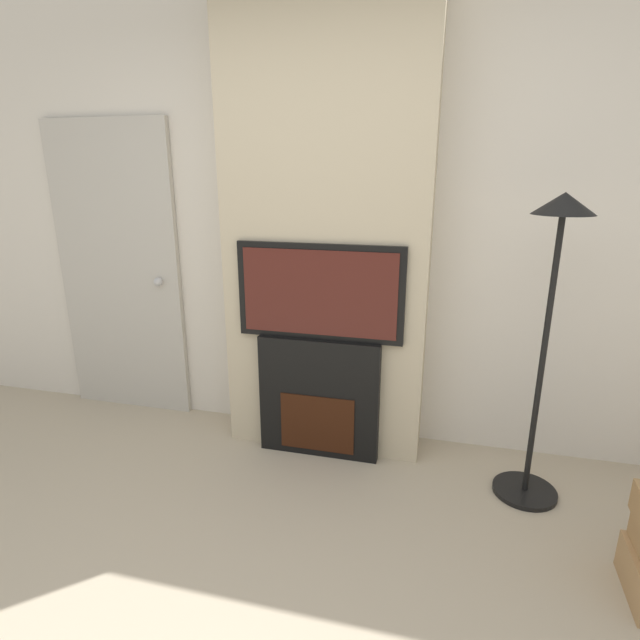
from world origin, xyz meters
TOP-DOWN VIEW (x-y plane):
  - wall_back at (0.00, 2.03)m, footprint 6.00×0.06m
  - chimney_breast at (0.00, 1.85)m, footprint 1.19×0.30m
  - fireplace at (0.00, 1.69)m, footprint 0.72×0.15m
  - television at (0.00, 1.69)m, footprint 0.96×0.07m
  - floor_lamp at (1.18, 1.55)m, footprint 0.33×0.33m
  - entry_door at (-1.50, 1.97)m, footprint 0.91×0.09m

SIDE VIEW (x-z plane):
  - fireplace at x=0.00m, z-range 0.00..0.74m
  - entry_door at x=-1.50m, z-range 0.00..1.99m
  - television at x=0.00m, z-range 0.74..1.29m
  - floor_lamp at x=1.18m, z-range 0.31..1.89m
  - wall_back at x=0.00m, z-range 0.00..2.70m
  - chimney_breast at x=0.00m, z-range 0.00..2.70m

